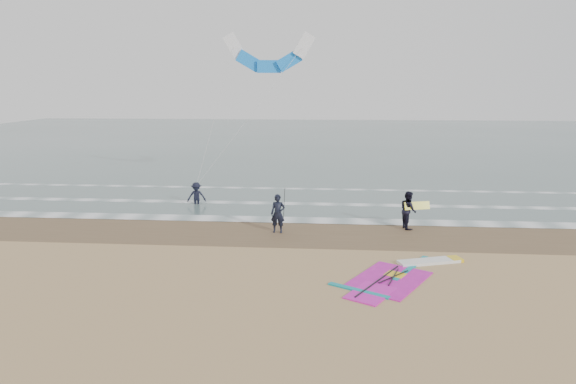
# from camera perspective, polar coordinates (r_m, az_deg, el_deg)

# --- Properties ---
(ground) EXTENTS (120.00, 120.00, 0.00)m
(ground) POSITION_cam_1_polar(r_m,az_deg,el_deg) (19.18, 3.54, -9.60)
(ground) COLOR tan
(ground) RESTS_ON ground
(sea_water) EXTENTS (120.00, 80.00, 0.02)m
(sea_water) POSITION_cam_1_polar(r_m,az_deg,el_deg) (66.23, 4.36, 5.73)
(sea_water) COLOR #47605E
(sea_water) RESTS_ON ground
(wet_sand_band) EXTENTS (120.00, 5.00, 0.01)m
(wet_sand_band) POSITION_cam_1_polar(r_m,az_deg,el_deg) (24.86, 3.81, -4.55)
(wet_sand_band) COLOR brown
(wet_sand_band) RESTS_ON ground
(foam_waterline) EXTENTS (120.00, 9.15, 0.02)m
(foam_waterline) POSITION_cam_1_polar(r_m,az_deg,el_deg) (29.14, 3.94, -2.04)
(foam_waterline) COLOR white
(foam_waterline) RESTS_ON ground
(windsurf_rig) EXTENTS (5.45, 5.16, 0.13)m
(windsurf_rig) POSITION_cam_1_polar(r_m,az_deg,el_deg) (19.89, 12.49, -8.96)
(windsurf_rig) COLOR white
(windsurf_rig) RESTS_ON ground
(person_standing) EXTENTS (0.70, 0.48, 1.88)m
(person_standing) POSITION_cam_1_polar(r_m,az_deg,el_deg) (24.64, -1.13, -2.42)
(person_standing) COLOR black
(person_standing) RESTS_ON ground
(person_walking) EXTENTS (0.90, 1.05, 1.88)m
(person_walking) POSITION_cam_1_polar(r_m,az_deg,el_deg) (26.02, 13.22, -1.96)
(person_walking) COLOR black
(person_walking) RESTS_ON ground
(person_wading) EXTENTS (1.21, 0.86, 1.70)m
(person_wading) POSITION_cam_1_polar(r_m,az_deg,el_deg) (30.88, -10.16, 0.15)
(person_wading) COLOR black
(person_wading) RESTS_ON ground
(held_pole) EXTENTS (0.17, 0.86, 1.82)m
(held_pole) POSITION_cam_1_polar(r_m,az_deg,el_deg) (24.51, -0.44, -1.44)
(held_pole) COLOR black
(held_pole) RESTS_ON ground
(carried_kiteboard) EXTENTS (1.30, 0.51, 0.39)m
(carried_kiteboard) POSITION_cam_1_polar(r_m,az_deg,el_deg) (25.93, 14.15, -1.48)
(carried_kiteboard) COLOR yellow
(carried_kiteboard) RESTS_ON ground
(surf_kite) EXTENTS (6.86, 4.90, 9.23)m
(surf_kite) POSITION_cam_1_polar(r_m,az_deg,el_deg) (34.16, -2.16, 14.83)
(surf_kite) COLOR white
(surf_kite) RESTS_ON ground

